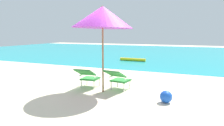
{
  "coord_description": "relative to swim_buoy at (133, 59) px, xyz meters",
  "views": [
    {
      "loc": [
        2.53,
        -5.8,
        1.74
      ],
      "look_at": [
        0.0,
        0.26,
        0.75
      ],
      "focal_mm": 32.41,
      "sensor_mm": 36.0,
      "label": 1
    }
  ],
  "objects": [
    {
      "name": "ocean_band",
      "position": [
        1.05,
        5.96,
        -0.09
      ],
      "size": [
        40.0,
        18.0,
        0.01
      ],
      "primitive_type": "cube",
      "color": "teal",
      "rests_on": "ground_plane"
    },
    {
      "name": "lounge_chair_left",
      "position": [
        0.51,
        -6.49,
        0.31
      ],
      "size": [
        0.6,
        0.91,
        0.68
      ],
      "color": "#338E3D",
      "rests_on": "ground_plane"
    },
    {
      "name": "ground_plane",
      "position": [
        1.05,
        -2.1,
        -0.1
      ],
      "size": [
        40.0,
        40.0,
        0.0
      ],
      "primitive_type": "plane",
      "color": "beige"
    },
    {
      "name": "lounge_chair_right",
      "position": [
        1.46,
        -6.35,
        0.31
      ],
      "size": [
        0.65,
        0.94,
        0.68
      ],
      "color": "#338E3D",
      "rests_on": "ground_plane"
    },
    {
      "name": "beach_umbrella_center",
      "position": [
        1.1,
        -6.65,
        2.07
      ],
      "size": [
        2.44,
        2.45,
        2.5
      ],
      "color": "olive",
      "rests_on": "ground_plane"
    },
    {
      "name": "beach_ball",
      "position": [
        2.95,
        -6.9,
        0.06
      ],
      "size": [
        0.31,
        0.31,
        0.31
      ],
      "primitive_type": "sphere",
      "color": "blue",
      "rests_on": "ground_plane"
    },
    {
      "name": "swim_buoy",
      "position": [
        0.0,
        0.0,
        0.0
      ],
      "size": [
        1.6,
        0.18,
        0.18
      ],
      "primitive_type": "cylinder",
      "rotation": [
        0.0,
        1.57,
        0.0
      ],
      "color": "yellow",
      "rests_on": "ocean_band"
    }
  ]
}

